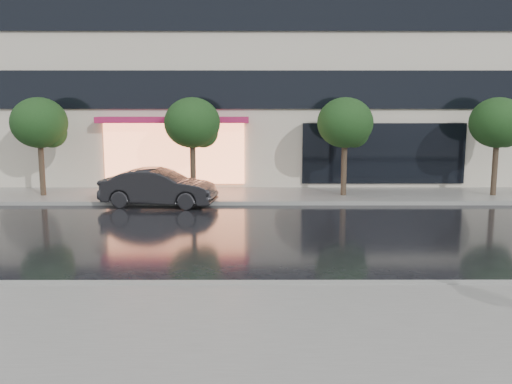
{
  "coord_description": "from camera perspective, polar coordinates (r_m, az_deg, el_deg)",
  "views": [
    {
      "loc": [
        -0.55,
        -12.47,
        3.93
      ],
      "look_at": [
        -0.52,
        2.95,
        1.4
      ],
      "focal_mm": 40.0,
      "sensor_mm": 36.0,
      "label": 1
    }
  ],
  "objects": [
    {
      "name": "tree_mid_east",
      "position": [
        22.81,
        9.04,
        6.67
      ],
      "size": [
        2.2,
        2.2,
        3.99
      ],
      "color": "#33261C",
      "rests_on": "ground"
    },
    {
      "name": "tree_mid_west",
      "position": [
        22.64,
        -6.24,
        6.72
      ],
      "size": [
        2.2,
        2.2,
        3.99
      ],
      "color": "#33261C",
      "rests_on": "ground"
    },
    {
      "name": "parked_car",
      "position": [
        21.31,
        -9.71,
        0.45
      ],
      "size": [
        4.36,
        2.03,
        1.38
      ],
      "primitive_type": "imported",
      "rotation": [
        0.0,
        0.0,
        1.43
      ],
      "color": "black",
      "rests_on": "ground"
    },
    {
      "name": "tree_far_west",
      "position": [
        24.03,
        -20.7,
        6.32
      ],
      "size": [
        2.2,
        2.2,
        3.99
      ],
      "color": "#33261C",
      "rests_on": "ground"
    },
    {
      "name": "tree_far_east",
      "position": [
        24.49,
        23.12,
        6.22
      ],
      "size": [
        2.2,
        2.2,
        3.99
      ],
      "color": "#33261C",
      "rests_on": "ground"
    },
    {
      "name": "curb_far",
      "position": [
        21.33,
        1.35,
        -1.11
      ],
      "size": [
        60.0,
        0.25,
        0.14
      ],
      "primitive_type": "cube",
      "color": "gray",
      "rests_on": "ground"
    },
    {
      "name": "curb_near",
      "position": [
        12.11,
        2.52,
        -9.27
      ],
      "size": [
        60.0,
        0.25,
        0.14
      ],
      "primitive_type": "cube",
      "color": "gray",
      "rests_on": "ground"
    },
    {
      "name": "sidewalk_far",
      "position": [
        23.05,
        1.23,
        -0.35
      ],
      "size": [
        60.0,
        3.5,
        0.12
      ],
      "primitive_type": "cube",
      "color": "slate",
      "rests_on": "ground"
    },
    {
      "name": "sidewalk_near",
      "position": [
        10.01,
        3.13,
        -13.44
      ],
      "size": [
        60.0,
        4.5,
        0.12
      ],
      "primitive_type": "cube",
      "color": "slate",
      "rests_on": "ground"
    },
    {
      "name": "ground",
      "position": [
        13.08,
        2.31,
        -8.17
      ],
      "size": [
        120.0,
        120.0,
        0.0
      ],
      "primitive_type": "plane",
      "color": "black",
      "rests_on": "ground"
    }
  ]
}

